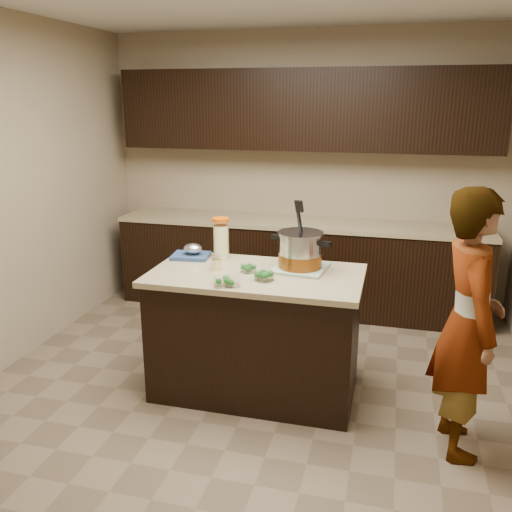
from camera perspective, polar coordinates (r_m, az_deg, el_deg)
The scene contains 13 objects.
ground_plane at distance 4.10m, azimuth -0.00°, elevation -13.82°, with size 4.00×4.00×0.00m, color brown.
room_shell at distance 3.56m, azimuth -0.00°, elevation 10.79°, with size 4.04×4.04×2.72m.
back_cabinets at distance 5.37m, azimuth 4.70°, elevation 4.22°, with size 3.60×0.63×2.33m.
island at distance 3.89m, azimuth -0.00°, elevation -8.05°, with size 1.46×0.81×0.90m.
dish_towel at distance 3.81m, azimuth 4.63°, elevation -1.28°, with size 0.36×0.36×0.02m, color #567F5C.
stock_pot at distance 3.78m, azimuth 4.67°, elevation 0.40°, with size 0.44×0.39×0.45m.
lemonade_pitcher at distance 4.04m, azimuth -3.70°, elevation 1.70°, with size 0.15×0.15×0.30m.
mason_jar at distance 3.79m, azimuth -4.18°, elevation -0.71°, with size 0.08×0.08×0.11m.
broccoli_tub_left at distance 3.74m, azimuth -0.81°, elevation -1.34°, with size 0.14×0.14×0.05m.
broccoli_tub_right at distance 3.57m, azimuth 0.85°, elevation -2.11°, with size 0.14×0.14×0.06m.
broccoli_tub_rect at distance 3.47m, azimuth -3.13°, elevation -2.71°, with size 0.20×0.18×0.06m.
blue_tray at distance 4.10m, azimuth -6.78°, elevation 0.30°, with size 0.30×0.25×0.10m.
person at distance 3.37m, azimuth 21.40°, elevation -6.74°, with size 0.58×0.38×1.60m, color gray.
Camera 1 is at (0.89, -3.43, 2.05)m, focal length 38.00 mm.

